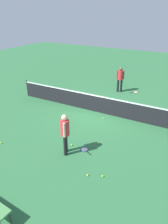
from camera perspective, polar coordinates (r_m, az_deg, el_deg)
ground_plane at (r=11.64m, az=3.52°, el=0.04°), size 40.00×40.00×0.00m
court_net at (r=11.43m, az=3.59°, el=2.30°), size 10.09×0.09×1.07m
player_near_side at (r=7.93m, az=-5.19°, el=-5.19°), size 0.46×0.50×1.70m
player_far_side at (r=14.41m, az=9.80°, el=9.25°), size 0.52×0.42×1.70m
tennis_racket_near_player at (r=8.61m, az=0.21°, el=-10.23°), size 0.60×0.42×0.03m
tennis_racket_far_player at (r=14.77m, az=13.72°, el=5.20°), size 0.52×0.55×0.03m
tennis_ball_near_player at (r=7.47m, az=5.07°, el=-16.95°), size 0.07×0.07×0.07m
tennis_ball_by_net at (r=8.99m, az=3.95°, el=-8.37°), size 0.07×0.07×0.07m
tennis_ball_midcourt at (r=9.65m, az=-21.59°, el=-7.77°), size 0.07×0.07×0.07m
tennis_ball_baseline at (r=7.48m, az=0.98°, el=-16.76°), size 0.07×0.07×0.07m
tennis_ball_stray_left at (r=10.92m, az=5.30°, el=-1.71°), size 0.07×0.07×0.07m
tennis_ball_stray_right at (r=8.87m, az=-3.37°, el=-8.90°), size 0.07×0.07×0.07m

